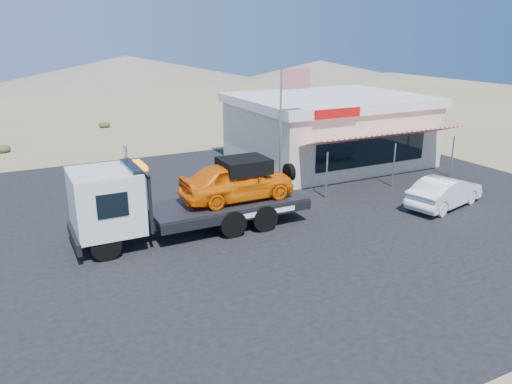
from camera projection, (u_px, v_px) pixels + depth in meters
ground at (226, 251)px, 17.69m from camera, size 120.00×120.00×0.00m
asphalt_lot at (241, 215)px, 21.10m from camera, size 32.00×24.00×0.02m
tow_truck at (187, 194)px, 18.81m from camera, size 8.89×2.64×2.97m
white_sedan at (445, 192)px, 21.93m from camera, size 4.37×2.40×1.36m
jerky_store at (329, 129)px, 29.21m from camera, size 10.40×9.97×3.90m
flagpole at (285, 117)px, 22.48m from camera, size 1.55×0.10×6.00m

